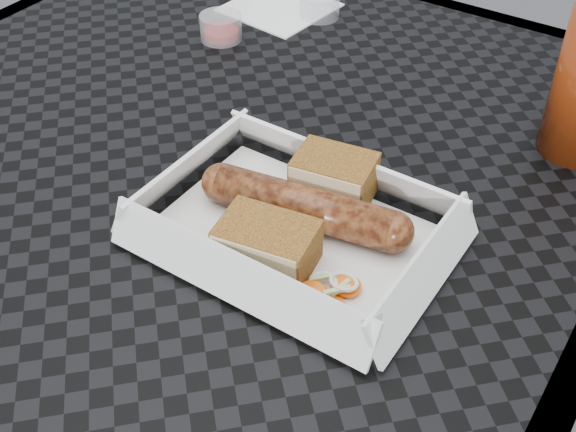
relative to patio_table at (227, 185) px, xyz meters
name	(u,v)px	position (x,y,z in m)	size (l,w,h in m)	color
patio_table	(227,185)	(0.00, 0.00, 0.00)	(0.80, 0.80, 0.74)	black
food_tray	(295,234)	(0.15, -0.09, 0.08)	(0.22, 0.15, 0.00)	white
bratwurst	(304,207)	(0.15, -0.08, 0.10)	(0.19, 0.06, 0.04)	brown
bread_near	(334,178)	(0.15, -0.04, 0.10)	(0.07, 0.05, 0.04)	brown
bread_far	(267,245)	(0.15, -0.13, 0.10)	(0.08, 0.05, 0.04)	brown
veg_garnish	(331,291)	(0.21, -0.14, 0.08)	(0.03, 0.03, 0.00)	#FA5A0A
napkin	(279,7)	(-0.10, 0.25, 0.08)	(0.12, 0.12, 0.00)	white
condiment_cup_sauce	(221,27)	(-0.12, 0.15, 0.09)	(0.05, 0.05, 0.03)	maroon
condiment_cup_empty	(320,5)	(-0.05, 0.26, 0.09)	(0.05, 0.05, 0.03)	silver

